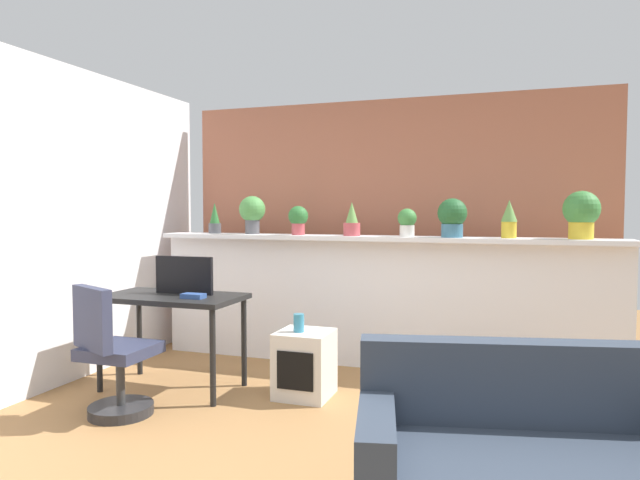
# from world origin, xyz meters

# --- Properties ---
(ground_plane) EXTENTS (12.00, 12.00, 0.00)m
(ground_plane) POSITION_xyz_m (0.00, 0.00, 0.00)
(ground_plane) COLOR #9E7042
(divider_wall) EXTENTS (4.15, 0.16, 1.15)m
(divider_wall) POSITION_xyz_m (0.00, 2.00, 0.57)
(divider_wall) COLOR white
(divider_wall) RESTS_ON ground
(plant_shelf) EXTENTS (4.15, 0.36, 0.04)m
(plant_shelf) POSITION_xyz_m (0.00, 1.96, 1.17)
(plant_shelf) COLOR white
(plant_shelf) RESTS_ON divider_wall
(brick_wall_behind) EXTENTS (4.15, 0.10, 2.50)m
(brick_wall_behind) POSITION_xyz_m (0.00, 2.60, 1.25)
(brick_wall_behind) COLOR #AD664C
(brick_wall_behind) RESTS_ON ground
(side_wall_left) EXTENTS (0.12, 4.40, 2.60)m
(side_wall_left) POSITION_xyz_m (-2.33, 0.40, 1.30)
(side_wall_left) COLOR white
(side_wall_left) RESTS_ON ground
(potted_plant_0) EXTENTS (0.12, 0.12, 0.30)m
(potted_plant_0) POSITION_xyz_m (-1.60, 1.97, 1.32)
(potted_plant_0) COLOR #4C4C51
(potted_plant_0) RESTS_ON plant_shelf
(potted_plant_1) EXTENTS (0.25, 0.25, 0.36)m
(potted_plant_1) POSITION_xyz_m (-1.21, 1.99, 1.40)
(potted_plant_1) COLOR #4C4C51
(potted_plant_1) RESTS_ON plant_shelf
(potted_plant_2) EXTENTS (0.18, 0.18, 0.27)m
(potted_plant_2) POSITION_xyz_m (-0.71, 1.93, 1.34)
(potted_plant_2) COLOR #B7474C
(potted_plant_2) RESTS_ON plant_shelf
(potted_plant_3) EXTENTS (0.15, 0.15, 0.30)m
(potted_plant_3) POSITION_xyz_m (-0.20, 1.93, 1.32)
(potted_plant_3) COLOR #B7474C
(potted_plant_3) RESTS_ON plant_shelf
(potted_plant_4) EXTENTS (0.16, 0.16, 0.24)m
(potted_plant_4) POSITION_xyz_m (0.30, 1.93, 1.32)
(potted_plant_4) COLOR silver
(potted_plant_4) RESTS_ON plant_shelf
(potted_plant_5) EXTENTS (0.25, 0.25, 0.33)m
(potted_plant_5) POSITION_xyz_m (0.68, 1.92, 1.36)
(potted_plant_5) COLOR #386B84
(potted_plant_5) RESTS_ON plant_shelf
(potted_plant_6) EXTENTS (0.13, 0.13, 0.31)m
(potted_plant_6) POSITION_xyz_m (1.13, 1.96, 1.35)
(potted_plant_6) COLOR gold
(potted_plant_6) RESTS_ON plant_shelf
(potted_plant_7) EXTENTS (0.28, 0.28, 0.38)m
(potted_plant_7) POSITION_xyz_m (1.68, 1.99, 1.40)
(potted_plant_7) COLOR gold
(potted_plant_7) RESTS_ON plant_shelf
(desk) EXTENTS (1.10, 0.60, 0.75)m
(desk) POSITION_xyz_m (-1.37, 0.87, 0.67)
(desk) COLOR black
(desk) RESTS_ON ground
(tv_monitor) EXTENTS (0.50, 0.04, 0.30)m
(tv_monitor) POSITION_xyz_m (-1.31, 0.95, 0.90)
(tv_monitor) COLOR black
(tv_monitor) RESTS_ON desk
(office_chair) EXTENTS (0.51, 0.52, 0.91)m
(office_chair) POSITION_xyz_m (-1.41, 0.21, 0.39)
(office_chair) COLOR #262628
(office_chair) RESTS_ON ground
(side_cube_shelf) EXTENTS (0.40, 0.41, 0.50)m
(side_cube_shelf) POSITION_xyz_m (-0.32, 1.03, 0.25)
(side_cube_shelf) COLOR silver
(side_cube_shelf) RESTS_ON ground
(vase_on_shelf) EXTENTS (0.08, 0.08, 0.14)m
(vase_on_shelf) POSITION_xyz_m (-0.35, 1.00, 0.57)
(vase_on_shelf) COLOR teal
(vase_on_shelf) RESTS_ON side_cube_shelf
(book_on_desk) EXTENTS (0.17, 0.10, 0.04)m
(book_on_desk) POSITION_xyz_m (-1.12, 0.77, 0.77)
(book_on_desk) COLOR #2D4C8C
(book_on_desk) RESTS_ON desk
(couch) EXTENTS (1.69, 1.08, 0.80)m
(couch) POSITION_xyz_m (1.28, -0.36, 0.28)
(couch) COLOR #333D4C
(couch) RESTS_ON ground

